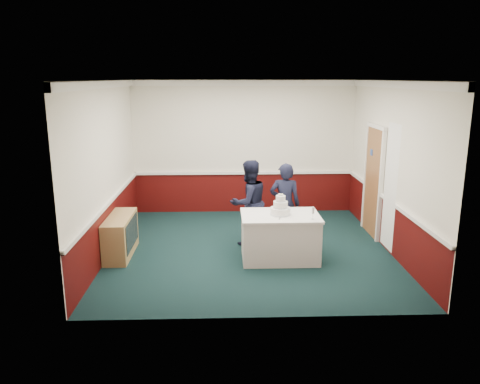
{
  "coord_description": "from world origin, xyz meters",
  "views": [
    {
      "loc": [
        -0.46,
        -8.02,
        3.04
      ],
      "look_at": [
        -0.18,
        -0.1,
        1.1
      ],
      "focal_mm": 35.0,
      "sensor_mm": 36.0,
      "label": 1
    }
  ],
  "objects_px": {
    "cake_knife": "(280,218)",
    "person_man": "(249,203)",
    "sideboard": "(121,236)",
    "champagne_flute": "(313,211)",
    "person_woman": "(285,204)",
    "cake_table": "(280,236)",
    "wedding_cake": "(280,208)"
  },
  "relations": [
    {
      "from": "wedding_cake",
      "to": "person_man",
      "type": "distance_m",
      "value": 0.93
    },
    {
      "from": "champagne_flute",
      "to": "person_woman",
      "type": "relative_size",
      "value": 0.13
    },
    {
      "from": "wedding_cake",
      "to": "cake_table",
      "type": "bearing_deg",
      "value": -90.0
    },
    {
      "from": "person_man",
      "to": "person_woman",
      "type": "bearing_deg",
      "value": 143.33
    },
    {
      "from": "cake_knife",
      "to": "champagne_flute",
      "type": "xyz_separation_m",
      "value": [
        0.53,
        -0.08,
        0.14
      ]
    },
    {
      "from": "champagne_flute",
      "to": "person_man",
      "type": "relative_size",
      "value": 0.13
    },
    {
      "from": "wedding_cake",
      "to": "person_man",
      "type": "xyz_separation_m",
      "value": [
        -0.49,
        0.78,
        -0.11
      ]
    },
    {
      "from": "person_woman",
      "to": "champagne_flute",
      "type": "bearing_deg",
      "value": 116.33
    },
    {
      "from": "cake_table",
      "to": "person_man",
      "type": "height_order",
      "value": "person_man"
    },
    {
      "from": "sideboard",
      "to": "wedding_cake",
      "type": "relative_size",
      "value": 3.3
    },
    {
      "from": "cake_knife",
      "to": "person_woman",
      "type": "height_order",
      "value": "person_woman"
    },
    {
      "from": "sideboard",
      "to": "cake_table",
      "type": "xyz_separation_m",
      "value": [
        2.77,
        -0.27,
        0.05
      ]
    },
    {
      "from": "cake_knife",
      "to": "person_man",
      "type": "distance_m",
      "value": 1.08
    },
    {
      "from": "champagne_flute",
      "to": "person_woman",
      "type": "bearing_deg",
      "value": 108.39
    },
    {
      "from": "cake_table",
      "to": "person_man",
      "type": "distance_m",
      "value": 1.0
    },
    {
      "from": "cake_knife",
      "to": "champagne_flute",
      "type": "height_order",
      "value": "champagne_flute"
    },
    {
      "from": "cake_table",
      "to": "champagne_flute",
      "type": "xyz_separation_m",
      "value": [
        0.5,
        -0.28,
        0.53
      ]
    },
    {
      "from": "cake_table",
      "to": "person_woman",
      "type": "height_order",
      "value": "person_woman"
    },
    {
      "from": "sideboard",
      "to": "champagne_flute",
      "type": "distance_m",
      "value": 3.36
    },
    {
      "from": "sideboard",
      "to": "champagne_flute",
      "type": "xyz_separation_m",
      "value": [
        3.27,
        -0.55,
        0.58
      ]
    },
    {
      "from": "champagne_flute",
      "to": "cake_table",
      "type": "bearing_deg",
      "value": 150.75
    },
    {
      "from": "sideboard",
      "to": "cake_table",
      "type": "bearing_deg",
      "value": -5.66
    },
    {
      "from": "cake_knife",
      "to": "person_man",
      "type": "relative_size",
      "value": 0.14
    },
    {
      "from": "person_man",
      "to": "sideboard",
      "type": "bearing_deg",
      "value": -18.78
    },
    {
      "from": "cake_table",
      "to": "champagne_flute",
      "type": "bearing_deg",
      "value": -29.25
    },
    {
      "from": "sideboard",
      "to": "champagne_flute",
      "type": "bearing_deg",
      "value": -9.63
    },
    {
      "from": "cake_table",
      "to": "champagne_flute",
      "type": "distance_m",
      "value": 0.78
    },
    {
      "from": "wedding_cake",
      "to": "cake_knife",
      "type": "distance_m",
      "value": 0.23
    },
    {
      "from": "cake_knife",
      "to": "wedding_cake",
      "type": "bearing_deg",
      "value": 96.12
    },
    {
      "from": "wedding_cake",
      "to": "person_woman",
      "type": "xyz_separation_m",
      "value": [
        0.17,
        0.72,
        -0.13
      ]
    },
    {
      "from": "cake_knife",
      "to": "person_woman",
      "type": "bearing_deg",
      "value": 92.46
    },
    {
      "from": "sideboard",
      "to": "cake_knife",
      "type": "xyz_separation_m",
      "value": [
        2.74,
        -0.47,
        0.44
      ]
    }
  ]
}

